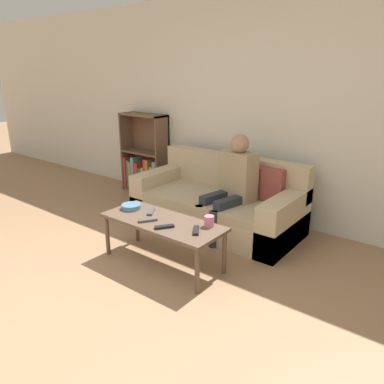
% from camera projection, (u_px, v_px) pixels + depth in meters
% --- Properties ---
extents(ground_plane, '(22.00, 22.00, 0.00)m').
position_uv_depth(ground_plane, '(41.00, 336.00, 2.59)').
color(ground_plane, '#997251').
extents(wall_back, '(12.00, 0.06, 2.60)m').
position_uv_depth(wall_back, '(256.00, 110.00, 4.37)').
color(wall_back, beige).
rests_on(wall_back, ground_plane).
extents(couch, '(1.91, 0.89, 0.79)m').
position_uv_depth(couch, '(218.00, 204.00, 4.32)').
color(couch, tan).
rests_on(couch, ground_plane).
extents(bookshelf, '(0.73, 0.28, 1.15)m').
position_uv_depth(bookshelf, '(145.00, 165.00, 5.53)').
color(bookshelf, brown).
rests_on(bookshelf, ground_plane).
extents(coffee_table, '(1.18, 0.48, 0.44)m').
position_uv_depth(coffee_table, '(163.00, 225.00, 3.43)').
color(coffee_table, brown).
rests_on(coffee_table, ground_plane).
extents(person_adult, '(0.47, 0.67, 1.10)m').
position_uv_depth(person_adult, '(234.00, 179.00, 4.01)').
color(person_adult, '#282D38').
rests_on(person_adult, ground_plane).
extents(cup_near, '(0.09, 0.09, 0.10)m').
position_uv_depth(cup_near, '(209.00, 221.00, 3.28)').
color(cup_near, pink).
rests_on(cup_near, coffee_table).
extents(tv_remote_0, '(0.13, 0.17, 0.02)m').
position_uv_depth(tv_remote_0, '(148.00, 220.00, 3.39)').
color(tv_remote_0, '#47474C').
rests_on(tv_remote_0, coffee_table).
extents(tv_remote_1, '(0.13, 0.17, 0.02)m').
position_uv_depth(tv_remote_1, '(151.00, 212.00, 3.59)').
color(tv_remote_1, '#47474C').
rests_on(tv_remote_1, coffee_table).
extents(tv_remote_2, '(0.14, 0.17, 0.02)m').
position_uv_depth(tv_remote_2, '(164.00, 227.00, 3.25)').
color(tv_remote_2, black).
rests_on(tv_remote_2, coffee_table).
extents(tv_remote_3, '(0.14, 0.17, 0.02)m').
position_uv_depth(tv_remote_3, '(196.00, 230.00, 3.18)').
color(tv_remote_3, black).
rests_on(tv_remote_3, coffee_table).
extents(snack_bowl, '(0.19, 0.19, 0.05)m').
position_uv_depth(snack_bowl, '(131.00, 206.00, 3.69)').
color(snack_bowl, teal).
rests_on(snack_bowl, coffee_table).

